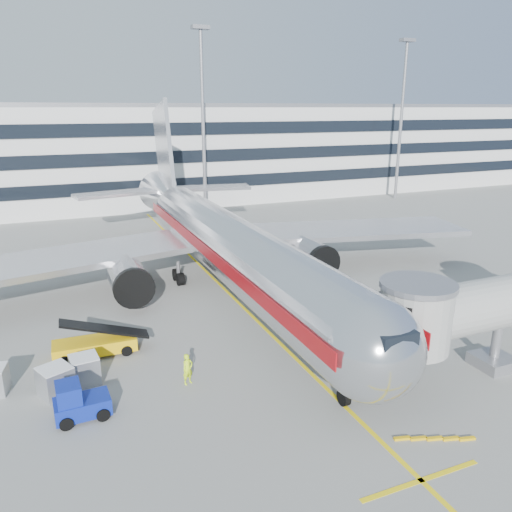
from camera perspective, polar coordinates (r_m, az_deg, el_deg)
name	(u,v)px	position (r m, az deg, el deg)	size (l,w,h in m)	color
ground	(278,342)	(33.72, 2.57, -9.75)	(180.00, 180.00, 0.00)	gray
lead_in_line	(228,292)	(42.22, -3.24, -4.17)	(0.25, 70.00, 0.01)	yellow
stop_bar	(421,480)	(23.87, 18.35, -23.17)	(6.00, 0.25, 0.01)	yellow
main_jet	(220,239)	(42.48, -4.11, 1.93)	(50.95, 48.70, 16.06)	silver
terminal	(129,153)	(86.50, -14.29, 11.35)	(150.00, 24.25, 15.60)	silver
light_mast_centre	(203,108)	(72.39, -6.11, 16.44)	(2.40, 1.20, 25.45)	gray
light_mast_east	(402,108)	(88.48, 16.35, 15.91)	(2.40, 1.20, 25.45)	gray
belt_loader	(95,344)	(33.33, -17.95, -9.56)	(5.32, 2.06, 2.53)	#E8B209
baggage_tug	(78,403)	(27.32, -19.66, -15.52)	(2.74, 1.83, 2.01)	navy
cargo_container_right	(85,369)	(30.37, -18.98, -12.16)	(1.65, 1.65, 1.60)	#A5A7AC
cargo_container_front	(56,381)	(29.67, -21.92, -13.15)	(2.05, 2.05, 1.66)	#A5A7AC
ramp_worker	(188,369)	(28.88, -7.81, -12.68)	(0.66, 0.43, 1.82)	#CCF91A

